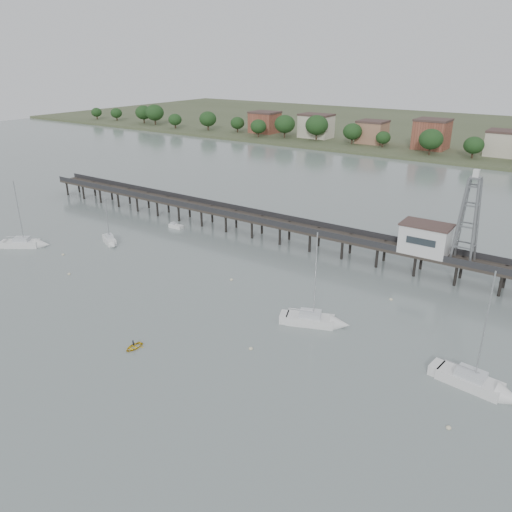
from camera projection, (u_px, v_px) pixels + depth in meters
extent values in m
plane|color=slate|center=(33.00, 400.00, 56.27)|extent=(500.00, 500.00, 0.00)
cube|color=#2D2823|center=(299.00, 228.00, 100.75)|extent=(150.00, 5.00, 0.50)
cube|color=#333335|center=(294.00, 227.00, 98.61)|extent=(150.00, 0.12, 1.10)
cube|color=#333335|center=(305.00, 221.00, 102.28)|extent=(150.00, 0.12, 1.10)
cylinder|color=black|center=(67.00, 189.00, 138.34)|extent=(0.50, 0.50, 4.40)
cylinder|color=black|center=(79.00, 186.00, 141.25)|extent=(0.50, 0.50, 4.40)
cylinder|color=black|center=(294.00, 240.00, 100.02)|extent=(0.50, 0.50, 4.40)
cylinder|color=black|center=(304.00, 234.00, 102.93)|extent=(0.50, 0.50, 4.40)
cube|color=silver|center=(425.00, 239.00, 86.59)|extent=(8.00, 5.00, 5.00)
cube|color=#4C3833|center=(427.00, 225.00, 85.60)|extent=(8.40, 5.40, 0.30)
cube|color=slate|center=(476.00, 178.00, 78.83)|extent=(1.80, 1.80, 0.30)
cube|color=silver|center=(476.00, 173.00, 78.55)|extent=(0.90, 0.90, 1.20)
cube|color=white|center=(23.00, 245.00, 101.23)|extent=(6.88, 5.85, 1.65)
cone|color=white|center=(43.00, 245.00, 101.23)|extent=(3.71, 3.67, 2.56)
cube|color=silver|center=(22.00, 239.00, 100.79)|extent=(3.57, 3.35, 0.75)
cylinder|color=#A5A8AA|center=(19.00, 211.00, 98.61)|extent=(0.18, 0.18, 12.35)
cylinder|color=#A5A8AA|center=(16.00, 237.00, 100.58)|extent=(3.23, 2.28, 0.12)
cube|color=white|center=(310.00, 321.00, 72.08)|extent=(7.31, 4.96, 1.65)
cone|color=white|center=(340.00, 324.00, 71.19)|extent=(3.61, 3.51, 2.65)
cube|color=silver|center=(310.00, 314.00, 71.64)|extent=(3.59, 3.08, 0.75)
cylinder|color=#A5A8AA|center=(315.00, 276.00, 69.29)|extent=(0.18, 0.18, 12.78)
cylinder|color=#A5A8AA|center=(303.00, 310.00, 71.68)|extent=(3.74, 1.56, 0.12)
cube|color=white|center=(469.00, 382.00, 58.57)|extent=(7.56, 3.75, 1.65)
cone|color=white|center=(510.00, 399.00, 55.75)|extent=(3.37, 3.19, 2.82)
cube|color=silver|center=(471.00, 374.00, 58.13)|extent=(3.49, 2.66, 0.75)
cylinder|color=#A5A8AA|center=(485.00, 327.00, 55.40)|extent=(0.18, 0.18, 13.59)
cylinder|color=#A5A8AA|center=(461.00, 366.00, 58.67)|extent=(4.21, 0.68, 0.12)
cube|color=white|center=(110.00, 241.00, 102.90)|extent=(4.74, 3.44, 1.65)
cone|color=white|center=(113.00, 246.00, 100.69)|extent=(2.40, 2.34, 1.72)
cube|color=silver|center=(109.00, 236.00, 102.46)|extent=(2.36, 2.08, 0.75)
cylinder|color=#A5A8AA|center=(107.00, 219.00, 100.79)|extent=(0.18, 0.18, 8.30)
cylinder|color=#A5A8AA|center=(108.00, 233.00, 102.84)|extent=(2.39, 1.20, 0.12)
cube|color=white|center=(176.00, 227.00, 112.29)|extent=(3.37, 1.41, 0.94)
cube|color=silver|center=(173.00, 224.00, 112.48)|extent=(1.13, 1.13, 0.56)
imported|color=yellow|center=(134.00, 348.00, 66.29)|extent=(1.89, 0.59, 2.63)
imported|color=black|center=(134.00, 348.00, 66.29)|extent=(0.58, 1.02, 0.23)
ellipsoid|color=beige|center=(251.00, 349.00, 66.03)|extent=(0.56, 0.56, 0.39)
ellipsoid|color=beige|center=(449.00, 428.00, 51.99)|extent=(0.56, 0.56, 0.39)
ellipsoid|color=beige|center=(391.00, 299.00, 79.34)|extent=(0.56, 0.56, 0.39)
ellipsoid|color=beige|center=(69.00, 274.00, 88.58)|extent=(0.56, 0.56, 0.39)
ellipsoid|color=beige|center=(231.00, 280.00, 86.31)|extent=(0.56, 0.56, 0.39)
ellipsoid|color=beige|center=(63.00, 255.00, 97.18)|extent=(0.56, 0.56, 0.39)
cube|color=#475133|center=(488.00, 134.00, 243.43)|extent=(500.00, 170.00, 1.40)
cube|color=brown|center=(265.00, 123.00, 241.32)|extent=(13.00, 10.50, 9.00)
cube|color=brown|center=(316.00, 128.00, 226.62)|extent=(13.00, 10.50, 9.00)
cube|color=brown|center=(372.00, 132.00, 212.45)|extent=(13.00, 10.50, 9.00)
cube|color=brown|center=(431.00, 137.00, 199.32)|extent=(13.00, 10.50, 9.00)
cube|color=brown|center=(507.00, 144.00, 184.62)|extent=(13.00, 10.50, 9.00)
ellipsoid|color=#1A3917|center=(201.00, 121.00, 247.78)|extent=(8.00, 8.00, 6.80)
ellipsoid|color=#1A3917|center=(449.00, 143.00, 184.79)|extent=(8.00, 8.00, 6.80)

